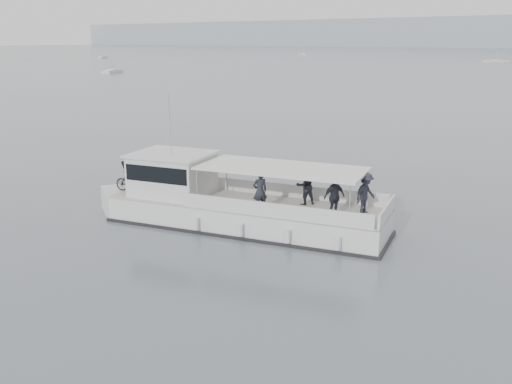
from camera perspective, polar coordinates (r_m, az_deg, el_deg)
The scene contains 2 objects.
ground at distance 24.97m, azimuth 9.81°, elevation -2.84°, with size 1400.00×1400.00×0.00m, color #535D61.
tour_boat at distance 23.97m, azimuth -3.49°, elevation -1.13°, with size 13.20×6.03×5.54m.
Camera 1 is at (10.81, -21.19, 7.56)m, focal length 40.00 mm.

